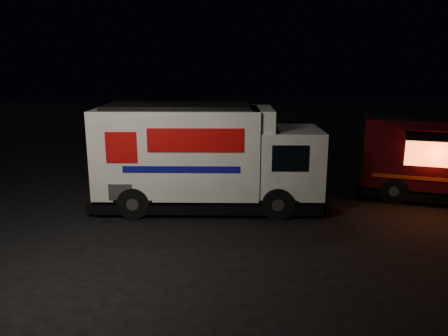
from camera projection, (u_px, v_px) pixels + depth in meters
The scene contains 2 objects.
ground at pixel (201, 231), 11.94m from camera, with size 80.00×80.00×0.00m, color black.
white_truck at pixel (209, 157), 13.56m from camera, with size 7.19×2.45×3.26m, color white, non-canonical shape.
Camera 1 is at (0.92, -11.19, 4.45)m, focal length 35.00 mm.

